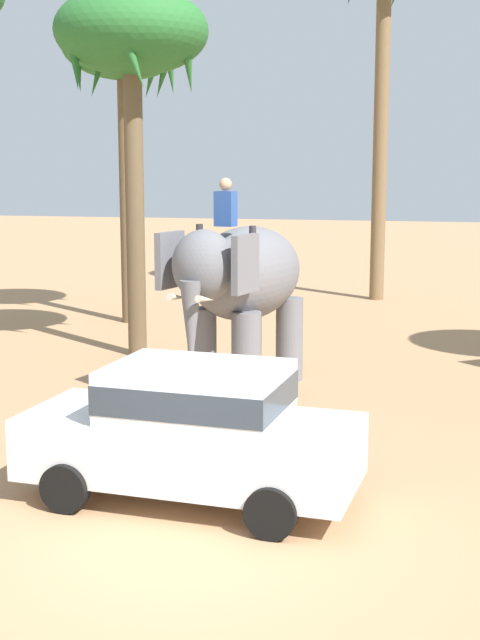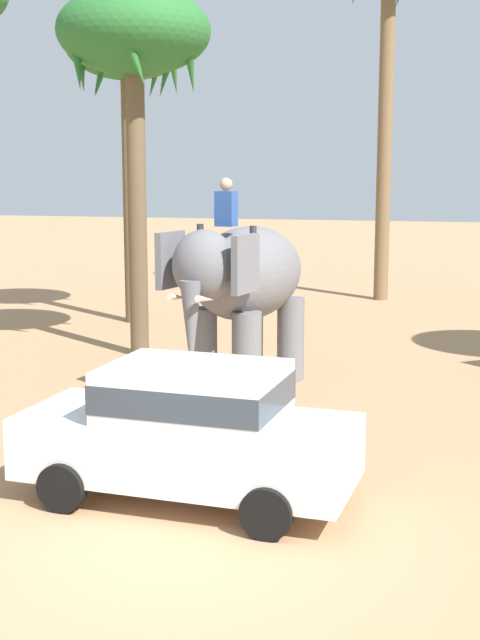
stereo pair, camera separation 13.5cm
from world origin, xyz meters
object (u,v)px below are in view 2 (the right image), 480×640
Objects in this scene: elephant_with_mahout at (242,283)px; palm_tree_leaning_seaward at (134,42)px; car_sedan_foreground at (190,427)px; palm_tree_far_back at (128,53)px.

palm_tree_leaning_seaward is at bearing 139.41° from elephant_with_mahout.
palm_tree_far_back is (-5.33, 11.87, 5.98)m from car_sedan_foreground.
palm_tree_far_back is (-4.61, 6.43, 4.92)m from elephant_with_mahout.
car_sedan_foreground is at bearing -82.53° from elephant_with_mahout.
palm_tree_far_back is at bearing 113.04° from palm_tree_leaning_seaward.
elephant_with_mahout is 0.52× the size of palm_tree_leaning_seaward.
elephant_with_mahout is at bearing -40.59° from palm_tree_leaning_seaward.
palm_tree_far_back reaches higher than elephant_with_mahout.
palm_tree_far_back is at bearing 125.65° from elephant_with_mahout.
elephant_with_mahout is at bearing -54.35° from palm_tree_far_back.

